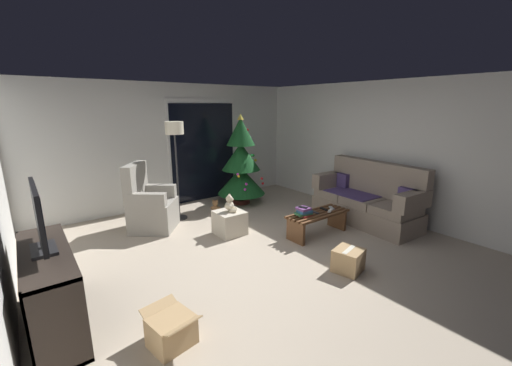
% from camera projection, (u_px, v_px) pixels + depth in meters
% --- Properties ---
extents(ground_plane, '(7.00, 7.00, 0.00)m').
position_uv_depth(ground_plane, '(263.00, 255.00, 4.46)').
color(ground_plane, '#B2A38E').
extents(wall_back, '(5.72, 0.12, 2.50)m').
position_uv_depth(wall_back, '(172.00, 145.00, 6.53)').
color(wall_back, silver).
rests_on(wall_back, ground).
extents(wall_right, '(0.12, 6.00, 2.50)m').
position_uv_depth(wall_right, '(384.00, 150.00, 5.84)').
color(wall_right, silver).
rests_on(wall_right, ground).
extents(patio_door_frame, '(1.60, 0.02, 2.20)m').
position_uv_depth(patio_door_frame, '(203.00, 150.00, 6.91)').
color(patio_door_frame, silver).
rests_on(patio_door_frame, ground).
extents(patio_door_glass, '(1.50, 0.02, 2.10)m').
position_uv_depth(patio_door_glass, '(204.00, 153.00, 6.91)').
color(patio_door_glass, black).
rests_on(patio_door_glass, ground).
extents(couch, '(0.89, 1.98, 1.08)m').
position_uv_depth(couch, '(367.00, 200.00, 5.66)').
color(couch, gray).
rests_on(couch, ground).
extents(coffee_table, '(1.10, 0.40, 0.38)m').
position_uv_depth(coffee_table, '(318.00, 220.00, 5.10)').
color(coffee_table, brown).
rests_on(coffee_table, ground).
extents(remote_graphite, '(0.05, 0.16, 0.02)m').
position_uv_depth(remote_graphite, '(315.00, 212.00, 5.05)').
color(remote_graphite, '#333338').
rests_on(remote_graphite, coffee_table).
extents(remote_black, '(0.07, 0.16, 0.02)m').
position_uv_depth(remote_black, '(324.00, 209.00, 5.21)').
color(remote_black, black).
rests_on(remote_black, coffee_table).
extents(remote_white, '(0.16, 0.10, 0.02)m').
position_uv_depth(remote_white, '(330.00, 211.00, 5.13)').
color(remote_white, silver).
rests_on(remote_white, coffee_table).
extents(remote_silver, '(0.11, 0.16, 0.02)m').
position_uv_depth(remote_silver, '(332.00, 208.00, 5.26)').
color(remote_silver, '#ADADB2').
rests_on(remote_silver, coffee_table).
extents(book_stack, '(0.28, 0.21, 0.14)m').
position_uv_depth(book_stack, '(304.00, 212.00, 4.91)').
color(book_stack, '#A32D28').
rests_on(book_stack, coffee_table).
extents(cell_phone, '(0.12, 0.16, 0.01)m').
position_uv_depth(cell_phone, '(303.00, 207.00, 4.89)').
color(cell_phone, black).
rests_on(cell_phone, book_stack).
extents(christmas_tree, '(1.01, 1.01, 1.89)m').
position_uv_depth(christmas_tree, '(241.00, 165.00, 6.63)').
color(christmas_tree, '#4C1E19').
rests_on(christmas_tree, ground).
extents(armchair, '(0.96, 0.96, 1.13)m').
position_uv_depth(armchair, '(150.00, 206.00, 5.31)').
color(armchair, gray).
rests_on(armchair, ground).
extents(floor_lamp, '(0.32, 0.32, 1.78)m').
position_uv_depth(floor_lamp, '(175.00, 138.00, 5.55)').
color(floor_lamp, '#2D2D30').
rests_on(floor_lamp, ground).
extents(media_shelf, '(0.40, 1.40, 0.78)m').
position_uv_depth(media_shelf, '(48.00, 295.00, 2.88)').
color(media_shelf, black).
rests_on(media_shelf, ground).
extents(television, '(0.20, 0.84, 0.61)m').
position_uv_depth(television, '(39.00, 218.00, 2.77)').
color(television, black).
rests_on(television, media_shelf).
extents(ottoman, '(0.44, 0.44, 0.38)m').
position_uv_depth(ottoman, '(230.00, 223.00, 5.15)').
color(ottoman, beige).
rests_on(ottoman, ground).
extents(teddy_bear_cream, '(0.22, 0.21, 0.29)m').
position_uv_depth(teddy_bear_cream, '(230.00, 204.00, 5.08)').
color(teddy_bear_cream, beige).
rests_on(teddy_bear_cream, ottoman).
extents(teddy_bear_chestnut_by_tree, '(0.21, 0.21, 0.29)m').
position_uv_depth(teddy_bear_chestnut_by_tree, '(215.00, 208.00, 6.14)').
color(teddy_bear_chestnut_by_tree, brown).
rests_on(teddy_bear_chestnut_by_tree, ground).
extents(cardboard_box_taped_mid_floor, '(0.41, 0.40, 0.30)m').
position_uv_depth(cardboard_box_taped_mid_floor, '(348.00, 260.00, 4.00)').
color(cardboard_box_taped_mid_floor, tan).
rests_on(cardboard_box_taped_mid_floor, ground).
extents(cardboard_box_open_near_shelf, '(0.42, 0.53, 0.32)m').
position_uv_depth(cardboard_box_open_near_shelf, '(172.00, 331.00, 2.76)').
color(cardboard_box_open_near_shelf, tan).
rests_on(cardboard_box_open_near_shelf, ground).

